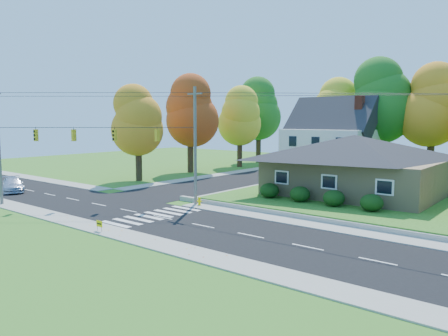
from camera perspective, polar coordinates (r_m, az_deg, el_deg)
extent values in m
plane|color=#3D7923|center=(32.90, -7.99, -6.46)|extent=(120.00, 120.00, 0.00)
cube|color=black|center=(32.90, -7.99, -6.44)|extent=(90.00, 8.00, 0.02)
cube|color=black|center=(57.73, 5.60, -0.92)|extent=(8.00, 44.00, 0.02)
cube|color=#9C9A90|center=(36.40, -2.20, -5.10)|extent=(90.00, 2.00, 0.08)
cube|color=#9C9A90|center=(29.81, -15.10, -7.88)|extent=(90.00, 2.00, 0.08)
cube|color=#3D7923|center=(44.64, 24.93, -3.29)|extent=(30.00, 30.00, 0.50)
cube|color=tan|center=(41.20, 16.58, -1.12)|extent=(14.00, 10.00, 3.20)
pyramid|color=#26262B|center=(40.95, 16.69, 2.63)|extent=(14.60, 10.60, 2.20)
cube|color=silver|center=(55.24, 13.73, 2.03)|extent=(10.00, 8.00, 5.60)
pyramid|color=#26262B|center=(55.10, 13.84, 6.18)|extent=(10.40, 8.40, 2.40)
cube|color=brown|center=(53.73, 17.17, 3.95)|extent=(0.90, 0.90, 9.60)
ellipsoid|color=#163A10|center=(38.19, 5.96, -2.92)|extent=(1.70, 1.70, 1.27)
ellipsoid|color=#163A10|center=(36.66, 9.90, -3.36)|extent=(1.70, 1.70, 1.27)
ellipsoid|color=#163A10|center=(35.33, 14.16, -3.83)|extent=(1.70, 1.70, 1.27)
ellipsoid|color=#163A10|center=(34.20, 18.73, -4.30)|extent=(1.70, 1.70, 1.27)
cylinder|color=#666059|center=(36.91, -3.78, 2.82)|extent=(0.26, 0.26, 10.00)
cube|color=#666059|center=(36.90, -3.83, 9.65)|extent=(1.60, 0.12, 0.12)
cube|color=gold|center=(40.15, -23.35, 3.95)|extent=(0.34, 0.26, 1.00)
cube|color=gold|center=(38.97, -19.03, 4.07)|extent=(0.26, 0.34, 1.00)
cube|color=gold|center=(37.96, -14.10, 4.17)|extent=(0.34, 0.26, 1.00)
cube|color=gold|center=(37.23, -8.73, 4.25)|extent=(0.26, 0.34, 1.00)
cylinder|color=black|center=(38.36, -16.35, 5.10)|extent=(13.02, 10.43, 0.04)
cylinder|color=#3F2A19|center=(61.51, 14.44, 2.34)|extent=(0.80, 0.80, 5.40)
sphere|color=gold|center=(61.38, 14.54, 5.97)|extent=(6.72, 6.72, 6.72)
sphere|color=gold|center=(61.40, 14.59, 7.54)|extent=(5.91, 5.91, 5.91)
sphere|color=gold|center=(61.47, 14.63, 9.10)|extent=(5.11, 5.11, 5.11)
cylinder|color=#3F2A19|center=(58.30, 19.41, 2.41)|extent=(0.86, 0.86, 6.30)
sphere|color=#256F1F|center=(58.20, 19.58, 6.89)|extent=(7.84, 7.84, 7.84)
sphere|color=#256F1F|center=(58.27, 19.65, 8.81)|extent=(6.90, 6.90, 6.90)
sphere|color=#256F1F|center=(58.40, 19.72, 10.73)|extent=(5.96, 5.96, 5.96)
cylinder|color=#3F2A19|center=(57.56, 25.37, 1.90)|extent=(0.83, 0.83, 5.85)
sphere|color=orange|center=(57.43, 25.57, 6.10)|extent=(7.28, 7.28, 7.28)
sphere|color=orange|center=(57.47, 25.66, 7.91)|extent=(6.41, 6.41, 6.41)
sphere|color=orange|center=(57.57, 25.74, 9.72)|extent=(5.53, 5.53, 5.53)
cylinder|color=#3F2A19|center=(53.01, -11.07, 1.03)|extent=(0.77, 0.77, 4.95)
sphere|color=orange|center=(52.81, -11.16, 4.89)|extent=(6.16, 6.16, 6.16)
sphere|color=orange|center=(52.80, -11.19, 6.56)|extent=(5.42, 5.42, 5.42)
sphere|color=orange|center=(52.83, -11.23, 8.23)|extent=(4.68, 4.68, 4.68)
cylinder|color=#3F2A19|center=(60.53, -4.41, 2.20)|extent=(0.83, 0.83, 5.85)
sphere|color=#B54216|center=(60.38, -4.45, 6.20)|extent=(7.28, 7.28, 7.28)
sphere|color=#B54216|center=(60.41, -4.46, 7.92)|extent=(6.41, 6.41, 6.41)
sphere|color=#B54216|center=(60.49, -4.48, 9.65)|extent=(5.53, 5.53, 5.53)
cylinder|color=#3F2A19|center=(67.53, 2.06, 2.44)|extent=(0.80, 0.80, 5.40)
sphere|color=gold|center=(67.38, 2.07, 5.75)|extent=(6.72, 6.72, 6.72)
sphere|color=gold|center=(67.39, 2.08, 7.18)|extent=(5.91, 5.91, 5.91)
sphere|color=gold|center=(67.43, 2.08, 8.61)|extent=(5.11, 5.11, 5.11)
cylinder|color=#3F2A19|center=(75.15, 4.52, 3.16)|extent=(0.86, 0.86, 6.30)
sphere|color=#256F1F|center=(75.04, 4.55, 6.63)|extent=(7.84, 7.84, 7.84)
sphere|color=#256F1F|center=(75.08, 4.56, 8.13)|extent=(6.90, 6.90, 6.90)
sphere|color=#256F1F|center=(75.17, 4.58, 9.62)|extent=(5.96, 5.96, 5.96)
imported|color=silver|center=(49.07, -25.90, -1.97)|extent=(5.17, 3.60, 1.39)
imported|color=silver|center=(65.37, 10.25, 0.51)|extent=(1.56, 4.47, 1.47)
cylinder|color=#FFDE00|center=(37.02, -3.24, -4.91)|extent=(0.33, 0.33, 0.09)
cylinder|color=#FFDE00|center=(36.97, -3.24, -4.48)|extent=(0.22, 0.22, 0.51)
sphere|color=#FFDE00|center=(36.91, -3.25, -4.02)|extent=(0.24, 0.24, 0.24)
cylinder|color=#FFDE00|center=(36.95, -3.24, -4.34)|extent=(0.43, 0.26, 0.11)
cylinder|color=black|center=(29.75, -16.21, -7.52)|extent=(0.02, 0.02, 0.51)
cylinder|color=black|center=(29.39, -15.70, -7.67)|extent=(0.02, 0.02, 0.51)
cube|color=#F5D001|center=(29.50, -15.98, -7.01)|extent=(0.61, 0.04, 0.41)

